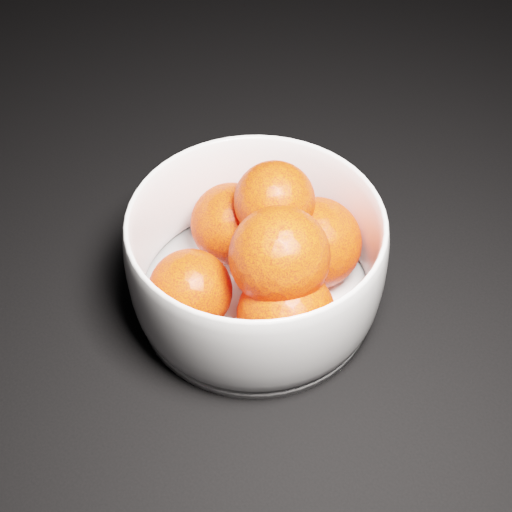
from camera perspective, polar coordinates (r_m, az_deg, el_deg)
The scene contains 2 objects.
bowl at distance 0.59m, azimuth 0.00°, elevation -0.34°, with size 0.21×0.21×0.10m.
orange_pile at distance 0.58m, azimuth 1.00°, elevation -0.05°, with size 0.17×0.18×0.12m.
Camera 1 is at (0.03, -0.56, 0.49)m, focal length 50.00 mm.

